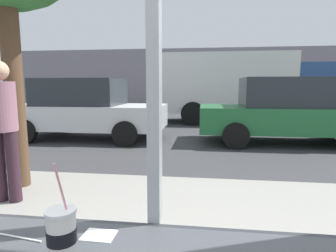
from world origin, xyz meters
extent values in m
plane|color=#38383A|center=(0.00, 8.00, 0.00)|extent=(60.00, 60.00, 0.00)
cube|color=gray|center=(0.00, 1.60, 0.07)|extent=(16.00, 2.80, 0.15)
cube|color=#2A2C30|center=(0.00, 0.03, 0.93)|extent=(2.01, 0.02, 0.02)
cube|color=#9E9EA3|center=(0.00, 0.08, 1.69)|extent=(0.05, 0.08, 1.49)
cube|color=gray|center=(0.00, 20.12, 2.09)|extent=(28.00, 1.20, 4.17)
cylinder|color=white|center=(-0.24, -0.24, 1.02)|extent=(0.09, 0.09, 0.16)
cylinder|color=black|center=(-0.24, -0.24, 1.03)|extent=(0.09, 0.09, 0.05)
cylinder|color=black|center=(-0.24, -0.24, 1.10)|extent=(0.08, 0.08, 0.01)
cylinder|color=white|center=(-0.24, -0.24, 1.11)|extent=(0.10, 0.10, 0.01)
cylinder|color=pink|center=(-0.23, -0.25, 1.17)|extent=(0.03, 0.04, 0.20)
cylinder|color=white|center=(-0.47, -0.13, 0.94)|extent=(0.19, 0.04, 0.01)
cube|color=white|center=(-0.19, -0.08, 0.94)|extent=(0.12, 0.09, 0.00)
cube|color=silver|center=(-3.09, 6.56, 0.64)|extent=(4.35, 1.83, 0.64)
cube|color=#282D33|center=(-3.27, 6.56, 1.33)|extent=(2.26, 1.61, 0.74)
cylinder|color=black|center=(-1.74, 7.48, 0.32)|extent=(0.64, 0.18, 0.64)
cylinder|color=black|center=(-1.74, 5.65, 0.32)|extent=(0.64, 0.18, 0.64)
cylinder|color=black|center=(-4.44, 7.48, 0.32)|extent=(0.64, 0.18, 0.64)
cylinder|color=black|center=(-4.44, 5.65, 0.32)|extent=(0.64, 0.18, 0.64)
cube|color=#236B38|center=(2.37, 6.56, 0.64)|extent=(4.54, 1.75, 0.65)
cube|color=#282D33|center=(2.36, 6.56, 1.34)|extent=(2.36, 1.54, 0.74)
cylinder|color=black|center=(3.78, 7.44, 0.32)|extent=(0.64, 0.18, 0.64)
cylinder|color=black|center=(0.96, 7.44, 0.32)|extent=(0.64, 0.18, 0.64)
cylinder|color=black|center=(0.96, 5.69, 0.32)|extent=(0.64, 0.18, 0.64)
cube|color=silver|center=(0.82, 10.74, 1.60)|extent=(5.50, 2.20, 2.30)
cube|color=navy|center=(4.37, 10.74, 1.40)|extent=(1.90, 2.10, 1.90)
cylinder|color=black|center=(4.37, 11.79, 0.45)|extent=(0.90, 0.24, 0.90)
cylinder|color=black|center=(4.37, 9.69, 0.45)|extent=(0.90, 0.24, 0.90)
cylinder|color=black|center=(-0.23, 11.84, 0.45)|extent=(0.90, 0.24, 0.90)
cylinder|color=black|center=(-0.23, 9.64, 0.45)|extent=(0.90, 0.24, 0.90)
cylinder|color=#341F2A|center=(-1.99, 1.87, 0.57)|extent=(0.14, 0.14, 0.84)
cylinder|color=#8D5E6C|center=(-2.08, 1.87, 1.27)|extent=(0.32, 0.32, 0.56)
cylinder|color=brown|center=(-2.28, 2.38, 1.43)|extent=(0.24, 0.24, 2.56)
camera|label=1|loc=(0.20, -1.02, 1.50)|focal=29.94mm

